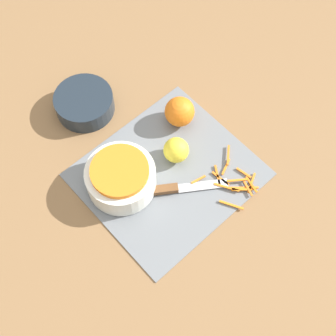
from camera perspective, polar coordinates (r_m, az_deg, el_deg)
ground_plane at (r=1.15m, az=0.00°, el=-0.82°), size 4.00×4.00×0.00m
cutting_board at (r=1.15m, az=0.00°, el=-0.75°), size 0.40×0.36×0.01m
bowl_speckled at (r=1.10m, az=-5.78°, el=-1.13°), size 0.17×0.17×0.08m
bowl_dark at (r=1.25m, az=-10.15°, el=7.79°), size 0.15×0.15×0.05m
knife at (r=1.12m, az=-0.23°, el=-2.62°), size 0.20×0.14×0.02m
orange_left at (r=1.19m, az=1.43°, el=6.89°), size 0.08×0.08×0.08m
lemon at (r=1.14m, az=1.00°, el=2.20°), size 0.06×0.06×0.06m
peel_pile at (r=1.14m, az=8.04°, el=-1.67°), size 0.14×0.15×0.01m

